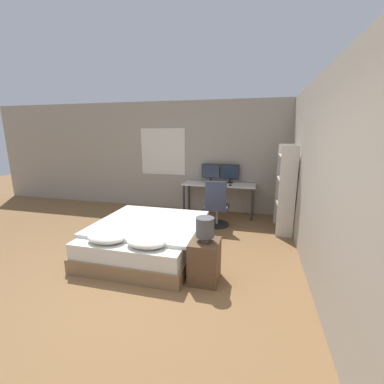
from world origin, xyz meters
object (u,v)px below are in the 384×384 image
Objects in this scene: bed at (147,238)px; desk at (219,188)px; nightstand at (205,261)px; keyboard at (218,185)px; office_chair at (217,209)px; bedside_lamp at (205,227)px; bookshelf at (286,185)px; computer_mouse at (230,185)px; monitor_right at (230,172)px; monitor_left at (211,172)px.

desk is at bearing 69.87° from bed.
nightstand is 1.42× the size of keyboard.
nightstand is (1.08, -0.59, 0.03)m from bed.
office_chair reaches higher than bed.
bookshelf reaches higher than bedside_lamp.
desk is 0.84m from office_chair.
monitor_right is at bearing 98.44° from computer_mouse.
bed is at bearing 151.61° from bedside_lamp.
monitor_left is at bearing 107.96° from office_chair.
bedside_lamp is at bearing -89.73° from monitor_right.
bed is 4.80× the size of keyboard.
nightstand is at bearing -119.02° from bookshelf.
bedside_lamp is 4.59× the size of computer_mouse.
bookshelf is (1.42, -0.76, 0.28)m from desk.
monitor_left is (-0.48, 3.04, 0.73)m from nightstand.
office_chair is (0.31, -0.97, -0.63)m from monitor_left.
bookshelf is at bearing 60.98° from bedside_lamp.
computer_mouse is (0.29, 0.00, 0.01)m from keyboard.
nightstand is at bearing -80.95° from monitor_left.
bed is at bearing -110.13° from desk.
monitor_right reaches higher than desk.
bookshelf is (1.17, 2.10, 0.19)m from bedside_lamp.
monitor_right is (1.07, 2.46, 0.77)m from bed.
monitor_right is at bearing 56.73° from keyboard.
bedside_lamp is 2.87m from desk.
desk is 0.98× the size of bookshelf.
bookshelf reaches higher than computer_mouse.
bedside_lamp is at bearing -85.29° from office_chair.
desk is 1.70× the size of office_chair.
desk is 3.81× the size of monitor_right.
monitor_left reaches higher than office_chair.
bed is 1.23m from nightstand.
office_chair is at bearing -178.71° from bookshelf.
bookshelf is (1.18, -0.94, -0.07)m from monitor_right.
office_chair is (-0.16, -0.97, -0.63)m from monitor_right.
bookshelf reaches higher than office_chair.
desk is (-0.25, 2.86, 0.39)m from nightstand.
nightstand is at bearing -28.39° from bed.
monitor_right is at bearing 37.57° from desk.
keyboard is (-0.25, 2.68, 0.49)m from nightstand.
monitor_left reaches higher than nightstand.
bedside_lamp is at bearing -119.02° from bookshelf.
monitor_right is (-0.01, 3.04, 0.73)m from nightstand.
bed is 4.28× the size of monitor_right.
nightstand is 1.75× the size of bedside_lamp.
desk is at bearing 94.98° from bedside_lamp.
keyboard is at bearing -90.00° from desk.
computer_mouse is 0.04× the size of bookshelf.
nightstand is at bearing -89.73° from monitor_right.
nightstand is 2.73m from computer_mouse.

